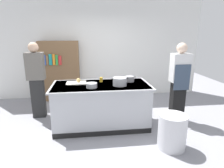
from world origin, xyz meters
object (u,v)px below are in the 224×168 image
stock_pot (120,82)px  person_guest (36,79)px  sauce_pan (130,79)px  mixing_bowl (92,85)px  trash_bin (172,132)px  person_chef (179,81)px  juice_cup (101,80)px  bookshelf (60,71)px  onion (78,80)px

stock_pot → person_guest: bearing=156.8°
sauce_pan → mixing_bowl: sauce_pan is taller
trash_bin → mixing_bowl: bearing=149.8°
person_chef → trash_bin: bearing=149.9°
sauce_pan → trash_bin: (0.50, -1.14, -0.66)m
juice_cup → person_guest: person_guest is taller
person_chef → juice_cup: bearing=82.4°
juice_cup → trash_bin: 1.75m
sauce_pan → bookshelf: (-1.68, 1.63, -0.11)m
onion → trash_bin: bearing=-36.1°
juice_cup → person_guest: 1.49m
mixing_bowl → person_guest: 1.49m
mixing_bowl → juice_cup: (0.21, 0.42, 0.00)m
onion → stock_pot: bearing=-20.0°
stock_pot → trash_bin: bearing=-48.3°
onion → mixing_bowl: onion is taller
trash_bin → person_guest: bearing=147.5°
stock_pot → trash_bin: 1.33m
trash_bin → bookshelf: bookshelf is taller
bookshelf → person_chef: bearing=-33.0°
sauce_pan → person_guest: size_ratio=0.15×
juice_cup → mixing_bowl: bearing=-116.8°
person_chef → bookshelf: size_ratio=1.01×
sauce_pan → onion: bearing=179.4°
juice_cup → onion: bearing=-175.8°
mixing_bowl → bookshelf: bookshelf is taller
onion → mixing_bowl: 0.47m
juice_cup → person_chef: size_ratio=0.06×
stock_pot → trash_bin: size_ratio=0.56×
person_chef → stock_pot: bearing=95.2°
onion → trash_bin: 2.06m
juice_cup → sauce_pan: bearing=-4.3°
person_guest → juice_cup: bearing=54.3°
onion → person_guest: 1.06m
sauce_pan → trash_bin: sauce_pan is taller
mixing_bowl → juice_cup: size_ratio=2.08×
stock_pot → onion: bearing=160.0°
sauce_pan → person_chef: (1.05, -0.14, -0.05)m
person_chef → person_guest: size_ratio=1.00×
mixing_bowl → juice_cup: juice_cup is taller
stock_pot → juice_cup: stock_pot is taller
juice_cup → bookshelf: (-1.07, 1.59, -0.10)m
onion → stock_pot: 0.87m
trash_bin → bookshelf: (-2.18, 2.77, 0.55)m
sauce_pan → juice_cup: sauce_pan is taller
juice_cup → person_chef: 1.67m
trash_bin → bookshelf: size_ratio=0.35×
sauce_pan → person_guest: person_guest is taller
stock_pot → bookshelf: 2.39m
stock_pot → trash_bin: (0.76, -0.85, -0.68)m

